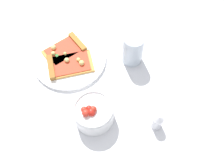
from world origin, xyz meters
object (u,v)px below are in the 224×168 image
object	(u,v)px
plate	(70,59)
pepper_shaker	(157,122)
soda_glass	(133,50)
pizza_slice_near	(68,65)
pizza_slice_far	(66,49)
salad_bowl	(94,113)

from	to	relation	value
plate	pepper_shaker	distance (m)	0.39
soda_glass	pepper_shaker	world-z (taller)	soda_glass
plate	pizza_slice_near	xyz separation A→B (m)	(-0.01, 0.03, 0.01)
plate	pizza_slice_near	bearing A→B (deg)	103.21
pepper_shaker	pizza_slice_near	bearing A→B (deg)	-19.21
pizza_slice_far	salad_bowl	xyz separation A→B (m)	(-0.18, 0.22, 0.02)
pizza_slice_near	salad_bowl	bearing A→B (deg)	134.77
pizza_slice_far	pepper_shaker	world-z (taller)	pepper_shaker
plate	pizza_slice_near	world-z (taller)	pizza_slice_near
pizza_slice_near	plate	bearing A→B (deg)	-76.79
soda_glass	pepper_shaker	size ratio (longest dim) A/B	1.77
salad_bowl	soda_glass	xyz separation A→B (m)	(-0.06, -0.26, 0.01)
pizza_slice_near	pepper_shaker	world-z (taller)	pepper_shaker
pizza_slice_near	soda_glass	world-z (taller)	soda_glass
plate	soda_glass	size ratio (longest dim) A/B	2.24
pizza_slice_near	salad_bowl	distance (m)	0.22
salad_bowl	soda_glass	world-z (taller)	soda_glass
plate	salad_bowl	distance (m)	0.25
plate	pepper_shaker	xyz separation A→B (m)	(-0.36, 0.16, 0.03)
plate	pepper_shaker	world-z (taller)	pepper_shaker
pizza_slice_near	pizza_slice_far	world-z (taller)	same
pizza_slice_near	soda_glass	size ratio (longest dim) A/B	1.54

